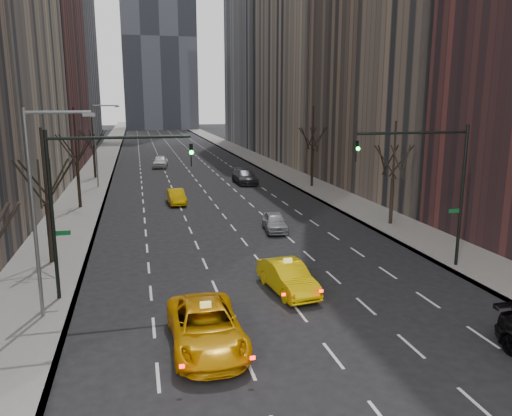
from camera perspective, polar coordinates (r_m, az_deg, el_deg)
sidewalk_left at (r=82.77m, az=-17.15°, el=5.09°), size 4.50×320.00×0.15m
sidewalk_right at (r=84.77m, az=-0.33°, el=5.78°), size 4.50×320.00×0.15m
bld_left_far at (r=80.43m, az=-25.37°, el=20.01°), size 14.00×28.00×44.00m
bld_right_deep at (r=112.47m, az=1.49°, el=22.12°), size 14.00×30.00×58.00m
tree_lw_b at (r=31.03m, az=-22.77°, el=0.61°), size 3.36×3.50×7.82m
tree_lw_c at (r=46.66m, az=-19.76°, el=4.79°), size 3.36×3.50×8.74m
tree_lw_d at (r=64.54m, az=-18.07°, el=6.32°), size 3.36×3.50×7.36m
tree_rw_b at (r=39.33m, az=15.37°, el=3.37°), size 3.36×3.50×7.82m
tree_rw_c at (r=55.62m, az=6.47°, el=6.49°), size 3.36×3.50×8.74m
traffic_mast_left at (r=24.48m, az=-18.60°, el=2.29°), size 6.69×0.39×8.00m
traffic_mast_right at (r=29.12m, az=19.95°, el=3.67°), size 6.69×0.39×8.00m
streetlight_near at (r=22.74m, az=-23.39°, el=1.55°), size 2.83×0.22×9.00m
streetlight_far at (r=57.33m, az=-17.57°, el=7.76°), size 2.83×0.22×9.00m
taxi_suv at (r=19.97m, az=-5.73°, el=-13.38°), size 2.75×5.90×1.64m
taxi_sedan at (r=25.27m, az=3.63°, el=-7.89°), size 2.20×4.81×1.53m
silver_sedan_ahead at (r=36.89m, az=2.16°, el=-1.58°), size 2.05×4.13×1.35m
far_taxi at (r=47.13m, az=-9.11°, el=1.29°), size 1.69×4.24×1.37m
far_suv_grey at (r=58.21m, az=-1.31°, el=3.61°), size 2.41×5.63×1.62m
far_car_white at (r=73.93m, az=-10.89°, el=5.24°), size 2.63×5.24×1.71m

